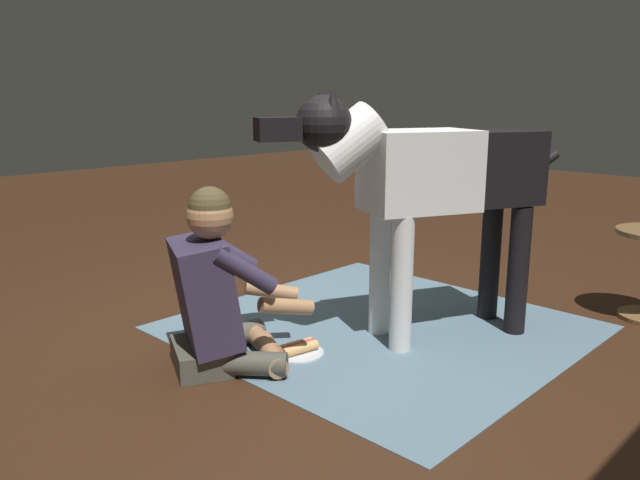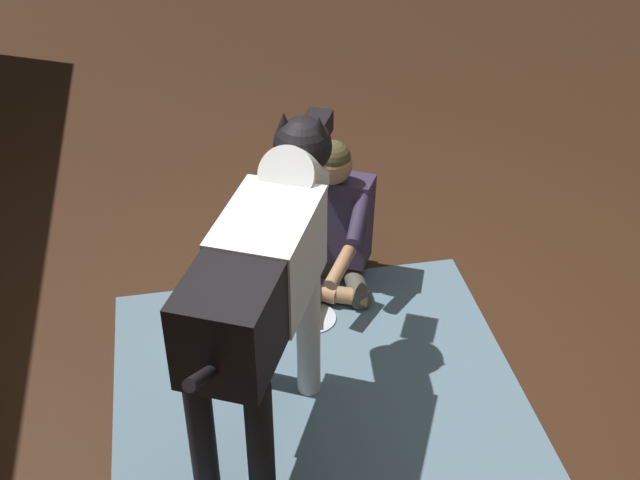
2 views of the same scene
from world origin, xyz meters
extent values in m
plane|color=#351E11|center=(0.00, 0.00, 0.00)|extent=(16.02, 16.02, 0.00)
cube|color=slate|center=(-0.26, 0.26, 0.00)|extent=(1.87, 1.93, 0.01)
cube|color=#49493D|center=(0.73, -0.01, 0.06)|extent=(0.37, 0.41, 0.12)
cylinder|color=#49493D|center=(0.52, -0.08, 0.07)|extent=(0.40, 0.12, 0.11)
cylinder|color=#AA7951|center=(0.42, 0.05, 0.06)|extent=(0.22, 0.37, 0.09)
cylinder|color=#49493D|center=(0.66, 0.20, 0.07)|extent=(0.34, 0.38, 0.11)
cylinder|color=#AA7951|center=(0.49, 0.20, 0.06)|extent=(0.26, 0.36, 0.09)
cube|color=#322A42|center=(0.70, 0.00, 0.36)|extent=(0.43, 0.48, 0.51)
cylinder|color=#322A42|center=(0.50, -0.09, 0.50)|extent=(0.30, 0.20, 0.24)
cylinder|color=#AA7951|center=(0.34, 0.04, 0.30)|extent=(0.26, 0.21, 0.12)
cylinder|color=#322A42|center=(0.65, 0.22, 0.50)|extent=(0.30, 0.20, 0.24)
cylinder|color=#AA7951|center=(0.45, 0.27, 0.30)|extent=(0.28, 0.15, 0.12)
sphere|color=#AA7951|center=(0.67, 0.02, 0.72)|extent=(0.21, 0.21, 0.21)
sphere|color=#493E24|center=(0.67, 0.02, 0.75)|extent=(0.19, 0.19, 0.19)
cylinder|color=silver|center=(-0.09, 0.52, 0.34)|extent=(0.11, 0.11, 0.68)
cylinder|color=silver|center=(-0.19, 0.30, 0.34)|extent=(0.11, 0.11, 0.68)
cylinder|color=black|center=(-0.70, 0.82, 0.34)|extent=(0.11, 0.11, 0.68)
cylinder|color=black|center=(-0.81, 0.60, 0.34)|extent=(0.11, 0.11, 0.68)
cube|color=silver|center=(-0.27, 0.47, 0.88)|extent=(0.64, 0.55, 0.40)
cube|color=black|center=(-0.64, 0.65, 0.88)|extent=(0.57, 0.50, 0.38)
cylinder|color=silver|center=(0.07, 0.31, 1.03)|extent=(0.46, 0.39, 0.38)
sphere|color=black|center=(0.19, 0.25, 1.11)|extent=(0.26, 0.26, 0.26)
cube|color=black|center=(0.38, 0.16, 1.09)|extent=(0.23, 0.19, 0.11)
cone|color=black|center=(0.21, 0.33, 1.21)|extent=(0.12, 0.12, 0.12)
cone|color=black|center=(0.14, 0.19, 1.21)|extent=(0.12, 0.12, 0.12)
cylinder|color=black|center=(-0.87, 0.76, 0.84)|extent=(0.33, 0.20, 0.23)
cylinder|color=silver|center=(0.31, 0.20, 0.01)|extent=(0.26, 0.26, 0.01)
cylinder|color=tan|center=(0.30, 0.17, 0.04)|extent=(0.20, 0.08, 0.05)
cylinder|color=tan|center=(0.31, 0.22, 0.04)|extent=(0.20, 0.08, 0.05)
cylinder|color=#AF473B|center=(0.31, 0.20, 0.04)|extent=(0.20, 0.07, 0.04)
camera|label=1|loc=(2.31, 2.27, 1.25)|focal=35.28mm
camera|label=2|loc=(-2.97, 0.77, 2.86)|focal=46.19mm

